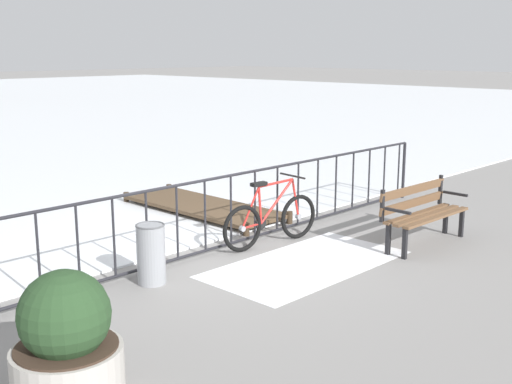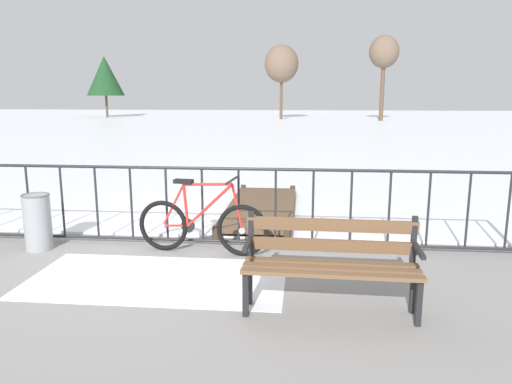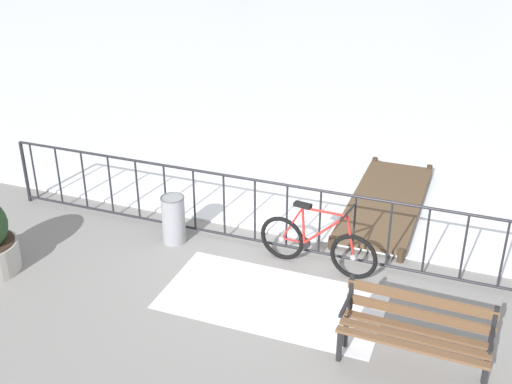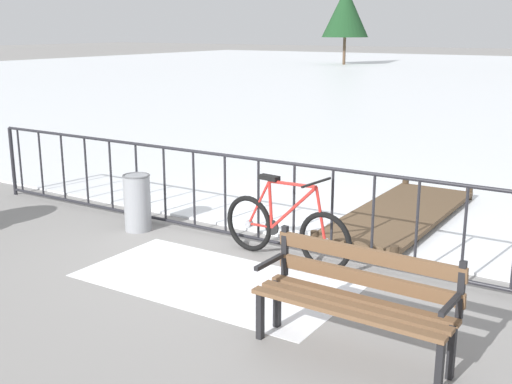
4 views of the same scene
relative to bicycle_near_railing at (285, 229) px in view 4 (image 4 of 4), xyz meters
The scene contains 8 objects.
ground_plane 0.70m from the bicycle_near_railing, 152.23° to the left, with size 160.00×160.00×0.00m, color gray.
snow_patch 1.04m from the bicycle_near_railing, 108.66° to the right, with size 2.80×1.43×0.01m, color white.
railing_fence 0.62m from the bicycle_near_railing, 152.23° to the left, with size 9.06×0.06×1.07m.
bicycle_near_railing is the anchor object (origin of this frame).
park_bench 2.16m from the bicycle_near_railing, 44.77° to the right, with size 1.61×0.52×0.89m.
trash_bin 2.15m from the bicycle_near_railing, behind, with size 0.35×0.35×0.73m.
wooden_dock 2.22m from the bicycle_near_railing, 75.05° to the left, with size 1.10×3.20×0.20m.
tree_far_west 39.43m from the bicycle_near_railing, 114.04° to the left, with size 3.20×3.20×5.25m.
Camera 4 is at (3.91, -6.17, 2.53)m, focal length 45.06 mm.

